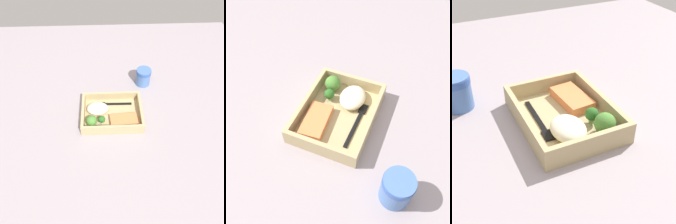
# 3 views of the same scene
# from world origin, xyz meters

# --- Properties ---
(ground_plane) EXTENTS (1.60, 1.60, 0.02)m
(ground_plane) POSITION_xyz_m (0.00, 0.00, -0.01)
(ground_plane) COLOR gray
(takeout_tray) EXTENTS (0.27, 0.20, 0.01)m
(takeout_tray) POSITION_xyz_m (0.00, 0.00, 0.01)
(takeout_tray) COLOR tan
(takeout_tray) RESTS_ON ground_plane
(tray_rim) EXTENTS (0.27, 0.20, 0.04)m
(tray_rim) POSITION_xyz_m (0.00, 0.00, 0.03)
(tray_rim) COLOR tan
(tray_rim) RESTS_ON takeout_tray
(salmon_fillet) EXTENTS (0.12, 0.07, 0.02)m
(salmon_fillet) POSITION_xyz_m (-0.05, 0.04, 0.02)
(salmon_fillet) COLOR #E87E47
(salmon_fillet) RESTS_ON takeout_tray
(mashed_potatoes) EXTENTS (0.09, 0.07, 0.04)m
(mashed_potatoes) POSITION_xyz_m (0.06, -0.02, 0.03)
(mashed_potatoes) COLOR beige
(mashed_potatoes) RESTS_ON takeout_tray
(broccoli_floret_1) EXTENTS (0.05, 0.05, 0.05)m
(broccoli_floret_1) POSITION_xyz_m (0.09, 0.05, 0.04)
(broccoli_floret_1) COLOR #8BAE63
(broccoli_floret_1) RESTS_ON takeout_tray
(broccoli_floret_2) EXTENTS (0.03, 0.03, 0.04)m
(broccoli_floret_2) POSITION_xyz_m (0.05, 0.05, 0.04)
(broccoli_floret_2) COLOR #82A665
(broccoli_floret_2) RESTS_ON takeout_tray
(fork) EXTENTS (0.16, 0.02, 0.00)m
(fork) POSITION_xyz_m (-0.00, -0.06, 0.01)
(fork) COLOR black
(fork) RESTS_ON takeout_tray
(paper_cup) EXTENTS (0.07, 0.07, 0.09)m
(paper_cup) POSITION_xyz_m (-0.16, -0.21, 0.05)
(paper_cup) COLOR #486FAF
(paper_cup) RESTS_ON ground_plane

